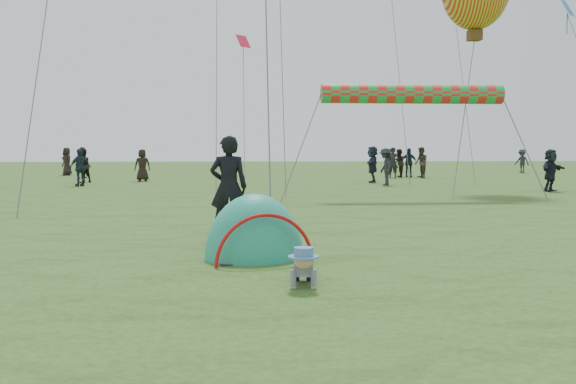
{
  "coord_description": "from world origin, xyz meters",
  "views": [
    {
      "loc": [
        -0.95,
        -7.98,
        1.72
      ],
      "look_at": [
        -0.17,
        2.36,
        1.0
      ],
      "focal_mm": 40.0,
      "sensor_mm": 36.0,
      "label": 1
    }
  ],
  "objects": [
    {
      "name": "crowd_person_4",
      "position": [
        -5.84,
        24.95,
        0.82
      ],
      "size": [
        0.9,
        0.69,
        1.63
      ],
      "primitive_type": "imported",
      "rotation": [
        0.0,
        0.0,
        3.38
      ],
      "color": "black",
      "rests_on": "ground"
    },
    {
      "name": "diamond_kite_0",
      "position": [
        -0.68,
        29.23,
        7.77
      ],
      "size": [
        0.9,
        0.9,
        0.74
      ],
      "primitive_type": "plane",
      "rotation": [
        1.05,
        0.0,
        0.79
      ],
      "color": "red"
    },
    {
      "name": "standing_adult",
      "position": [
        -1.16,
        4.23,
        0.97
      ],
      "size": [
        0.71,
        0.47,
        1.94
      ],
      "primitive_type": "imported",
      "rotation": [
        0.0,
        0.0,
        3.13
      ],
      "color": "black",
      "rests_on": "ground"
    },
    {
      "name": "crowd_person_3",
      "position": [
        5.66,
        20.62,
        0.84
      ],
      "size": [
        0.69,
        1.12,
        1.69
      ],
      "primitive_type": "imported",
      "rotation": [
        0.0,
        0.0,
        4.77
      ],
      "color": "#21232A",
      "rests_on": "ground"
    },
    {
      "name": "crowd_person_0",
      "position": [
        -9.62,
        28.6,
        0.87
      ],
      "size": [
        0.51,
        0.69,
        1.74
      ],
      "primitive_type": "imported",
      "rotation": [
        0.0,
        0.0,
        1.41
      ],
      "color": "black",
      "rests_on": "ground"
    },
    {
      "name": "crowd_person_5",
      "position": [
        11.18,
        16.16,
        0.83
      ],
      "size": [
        1.52,
        1.33,
        1.66
      ],
      "primitive_type": "imported",
      "rotation": [
        0.0,
        0.0,
        0.66
      ],
      "color": "black",
      "rests_on": "ground"
    },
    {
      "name": "crowd_person_11",
      "position": [
        5.59,
        23.13,
        0.89
      ],
      "size": [
        0.83,
        1.72,
        1.78
      ],
      "primitive_type": "imported",
      "rotation": [
        0.0,
        0.0,
        4.52
      ],
      "color": "#1F2635",
      "rests_on": "ground"
    },
    {
      "name": "crowd_person_10",
      "position": [
        -11.48,
        32.23,
        0.86
      ],
      "size": [
        0.96,
        0.99,
        1.72
      ],
      "primitive_type": "imported",
      "rotation": [
        0.0,
        0.0,
        5.42
      ],
      "color": "black",
      "rests_on": "ground"
    },
    {
      "name": "crawling_toddler",
      "position": [
        -0.17,
        -0.14,
        0.26
      ],
      "size": [
        0.54,
        0.73,
        0.53
      ],
      "primitive_type": null,
      "rotation": [
        0.0,
        0.0,
        -0.08
      ],
      "color": "black",
      "rests_on": "ground"
    },
    {
      "name": "crowd_person_8",
      "position": [
        8.83,
        28.45,
        0.84
      ],
      "size": [
        1.04,
        0.58,
        1.68
      ],
      "primitive_type": "imported",
      "rotation": [
        0.0,
        0.0,
        6.1
      ],
      "color": "#1F2E36",
      "rests_on": "ground"
    },
    {
      "name": "crowd_person_2",
      "position": [
        8.51,
        32.02,
        0.82
      ],
      "size": [
        0.42,
        0.97,
        1.63
      ],
      "primitive_type": "imported",
      "rotation": [
        0.0,
        0.0,
        4.74
      ],
      "color": "black",
      "rests_on": "ground"
    },
    {
      "name": "popup_tent",
      "position": [
        -0.72,
        1.89,
        0.0
      ],
      "size": [
        1.84,
        1.64,
        2.02
      ],
      "primitive_type": "ellipsoid",
      "rotation": [
        0.0,
        0.0,
        0.26
      ],
      "color": "#1B8356",
      "rests_on": "ground"
    },
    {
      "name": "crowd_person_9",
      "position": [
        18.03,
        33.81,
        0.8
      ],
      "size": [
        1.07,
        1.18,
        1.59
      ],
      "primitive_type": "imported",
      "rotation": [
        0.0,
        0.0,
        5.31
      ],
      "color": "#28292D",
      "rests_on": "ground"
    },
    {
      "name": "crowd_person_1",
      "position": [
        8.2,
        28.22,
        0.82
      ],
      "size": [
        0.71,
        0.86,
        1.63
      ],
      "primitive_type": "imported",
      "rotation": [
        0.0,
        0.0,
        4.59
      ],
      "color": "black",
      "rests_on": "ground"
    },
    {
      "name": "crowd_person_7",
      "position": [
        -8.54,
        23.86,
        0.83
      ],
      "size": [
        1.01,
        1.01,
        1.65
      ],
      "primitive_type": "imported",
      "rotation": [
        0.0,
        0.0,
        3.96
      ],
      "color": "black",
      "rests_on": "ground"
    },
    {
      "name": "crowd_person_13",
      "position": [
        9.28,
        27.45,
        0.87
      ],
      "size": [
        0.75,
        0.91,
        1.74
      ],
      "primitive_type": "imported",
      "rotation": [
        0.0,
        0.0,
        4.82
      ],
      "color": "#43372C",
      "rests_on": "ground"
    },
    {
      "name": "crowd_person_6",
      "position": [
        7.7,
        27.61,
        0.86
      ],
      "size": [
        0.75,
        0.65,
        1.73
      ],
      "primitive_type": "imported",
      "rotation": [
        0.0,
        0.0,
        5.83
      ],
      "color": "black",
      "rests_on": "ground"
    },
    {
      "name": "ground",
      "position": [
        0.0,
        0.0,
        0.0
      ],
      "size": [
        140.0,
        140.0,
        0.0
      ],
      "primitive_type": "plane",
      "color": "#215318"
    },
    {
      "name": "diamond_kite_4",
      "position": [
        12.4,
        17.57,
        7.38
      ],
      "size": [
        0.88,
        0.88,
        0.72
      ],
      "primitive_type": "plane",
      "rotation": [
        1.05,
        0.0,
        0.79
      ],
      "color": "#2D79CA"
    },
    {
      "name": "rainbow_tube_kite",
      "position": [
        4.83,
        13.23,
        3.5
      ],
      "size": [
        6.13,
        0.64,
        0.64
      ],
      "primitive_type": "cylinder",
      "rotation": [
        0.0,
        1.57,
        0.0
      ],
      "color": "red"
    },
    {
      "name": "crowd_person_14",
      "position": [
        -7.97,
        21.01,
        0.83
      ],
      "size": [
        1.0,
        0.95,
        1.67
      ],
      "primitive_type": "imported",
      "rotation": [
        0.0,
        0.0,
        3.86
      ],
      "color": "#20303C",
      "rests_on": "ground"
    },
    {
      "name": "crowd_person_15",
      "position": [
        -1.51,
        29.32,
        0.86
      ],
      "size": [
        1.24,
        1.23,
        1.72
      ],
      "primitive_type": "imported",
      "rotation": [
        0.0,
        0.0,
        2.37
      ],
      "color": "black",
      "rests_on": "ground"
    }
  ]
}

